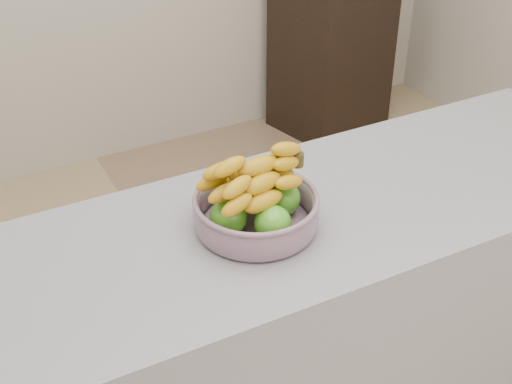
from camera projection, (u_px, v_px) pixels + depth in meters
counter at (288, 346)px, 2.00m from camera, size 2.00×0.60×0.90m
cabinet at (332, 40)px, 3.80m from camera, size 0.64×0.56×0.99m
fruit_bowl at (256, 206)px, 1.68m from camera, size 0.30×0.30×0.19m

